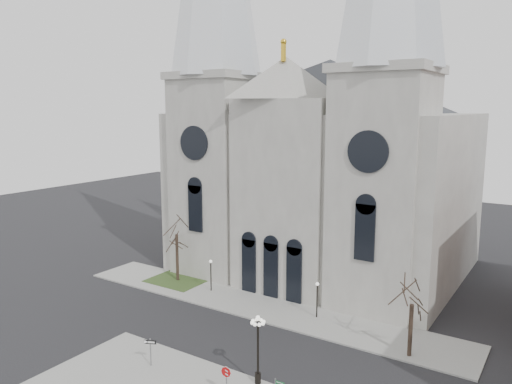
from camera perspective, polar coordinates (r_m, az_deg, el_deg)
The scene contains 11 objects.
ground at distance 40.80m, azimuth -8.70°, elevation -17.70°, with size 160.00×160.00×0.00m, color black.
sidewalk_far at distance 48.70m, azimuth 0.17°, elevation -12.81°, with size 40.00×6.00×0.14m, color gray.
grass_patch at distance 55.75m, azimuth -8.93°, elevation -9.95°, with size 6.00×5.00×0.18m, color #334A1F.
cathedral at distance 55.34m, azimuth 6.97°, elevation 9.37°, with size 33.00×26.66×54.00m.
tree_left at distance 54.17m, azimuth -9.08°, elevation -4.47°, with size 3.20×3.20×7.50m.
tree_right at distance 39.62m, azimuth 17.41°, elevation -11.82°, with size 3.20×3.20×6.00m.
ped_lamp_left at distance 51.58m, azimuth -5.19°, elevation -8.87°, with size 0.32×0.32×3.26m.
ped_lamp_right at distance 45.52m, azimuth 7.00°, elevation -11.46°, with size 0.32×0.32×3.26m.
stop_sign at distance 34.19m, azimuth -3.39°, elevation -20.13°, with size 0.75×0.24×2.14m.
globe_lamp at distance 34.89m, azimuth 0.22°, elevation -16.66°, with size 1.07×1.07×4.87m.
one_way_sign at distance 38.48m, azimuth -11.98°, elevation -16.97°, with size 0.85×0.41×2.09m.
Camera 1 is at (24.51, -26.76, 18.64)m, focal length 35.00 mm.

